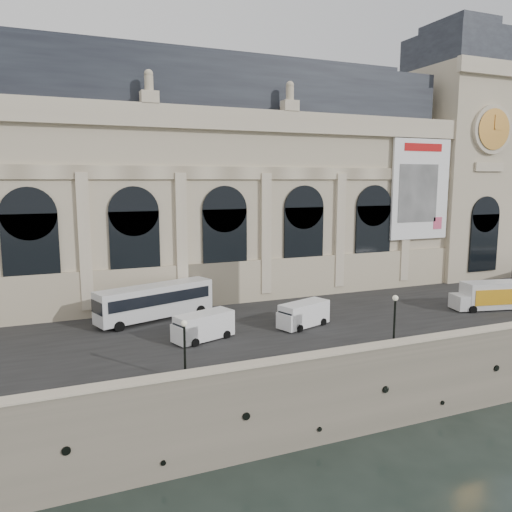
{
  "coord_description": "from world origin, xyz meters",
  "views": [
    {
      "loc": [
        -22.08,
        -31.09,
        20.22
      ],
      "look_at": [
        -0.14,
        22.0,
        11.45
      ],
      "focal_mm": 35.0,
      "sensor_mm": 36.0,
      "label": 1
    }
  ],
  "objects_px": {
    "bus_left": "(155,301)",
    "lamp_left": "(185,351)",
    "van_b": "(302,315)",
    "box_truck": "(488,296)",
    "van_c": "(201,327)",
    "lamp_right": "(394,323)"
  },
  "relations": [
    {
      "from": "van_c",
      "to": "box_truck",
      "type": "relative_size",
      "value": 0.74
    },
    {
      "from": "bus_left",
      "to": "van_b",
      "type": "bearing_deg",
      "value": -32.12
    },
    {
      "from": "box_truck",
      "to": "lamp_left",
      "type": "distance_m",
      "value": 36.59
    },
    {
      "from": "lamp_right",
      "to": "van_b",
      "type": "bearing_deg",
      "value": 114.74
    },
    {
      "from": "van_b",
      "to": "lamp_right",
      "type": "distance_m",
      "value": 9.81
    },
    {
      "from": "bus_left",
      "to": "lamp_right",
      "type": "xyz_separation_m",
      "value": [
        16.72,
        -16.79,
        0.32
      ]
    },
    {
      "from": "bus_left",
      "to": "lamp_left",
      "type": "height_order",
      "value": "lamp_left"
    },
    {
      "from": "van_c",
      "to": "lamp_left",
      "type": "bearing_deg",
      "value": -113.44
    },
    {
      "from": "van_b",
      "to": "bus_left",
      "type": "bearing_deg",
      "value": 147.88
    },
    {
      "from": "box_truck",
      "to": "lamp_left",
      "type": "relative_size",
      "value": 1.79
    },
    {
      "from": "van_c",
      "to": "bus_left",
      "type": "bearing_deg",
      "value": 106.63
    },
    {
      "from": "van_b",
      "to": "lamp_right",
      "type": "relative_size",
      "value": 1.23
    },
    {
      "from": "bus_left",
      "to": "van_b",
      "type": "relative_size",
      "value": 2.15
    },
    {
      "from": "lamp_right",
      "to": "lamp_left",
      "type": "bearing_deg",
      "value": 178.78
    },
    {
      "from": "box_truck",
      "to": "lamp_left",
      "type": "xyz_separation_m",
      "value": [
        -35.97,
        -6.65,
        0.67
      ]
    },
    {
      "from": "box_truck",
      "to": "lamp_right",
      "type": "height_order",
      "value": "lamp_right"
    },
    {
      "from": "bus_left",
      "to": "van_b",
      "type": "height_order",
      "value": "bus_left"
    },
    {
      "from": "box_truck",
      "to": "van_c",
      "type": "bearing_deg",
      "value": 177.18
    },
    {
      "from": "van_b",
      "to": "box_truck",
      "type": "height_order",
      "value": "box_truck"
    },
    {
      "from": "van_c",
      "to": "box_truck",
      "type": "height_order",
      "value": "box_truck"
    },
    {
      "from": "lamp_left",
      "to": "lamp_right",
      "type": "distance_m",
      "value": 17.86
    },
    {
      "from": "van_b",
      "to": "van_c",
      "type": "bearing_deg",
      "value": -178.74
    }
  ]
}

